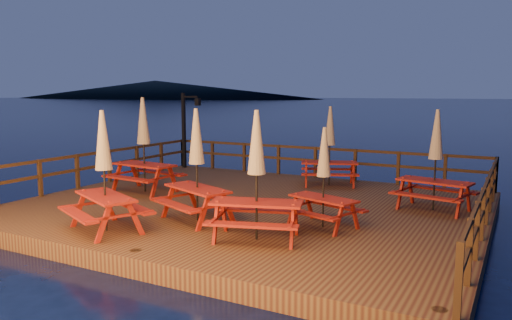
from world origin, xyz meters
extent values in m
plane|color=black|center=(0.00, 0.00, 0.00)|extent=(500.00, 500.00, 0.00)
cube|color=#452316|center=(0.00, 0.00, 0.20)|extent=(12.00, 10.00, 0.40)
cylinder|color=#332210|center=(-5.60, 4.60, -0.30)|extent=(0.24, 0.24, 1.40)
cylinder|color=#332210|center=(0.00, -4.60, -0.30)|extent=(0.24, 0.24, 1.40)
cylinder|color=#332210|center=(0.00, 4.60, -0.30)|extent=(0.24, 0.24, 1.40)
cylinder|color=#332210|center=(5.60, 4.60, -0.30)|extent=(0.24, 0.24, 1.40)
cube|color=#332210|center=(0.00, 4.85, 1.45)|extent=(11.70, 0.06, 0.09)
cube|color=#332210|center=(0.00, 4.85, 1.01)|extent=(11.70, 0.06, 0.09)
cube|color=#332210|center=(-4.68, 4.85, 0.95)|extent=(0.10, 0.10, 1.10)
cube|color=#332210|center=(0.00, 4.85, 0.95)|extent=(0.10, 0.10, 1.10)
cube|color=#332210|center=(4.68, 4.85, 0.95)|extent=(0.10, 0.10, 1.10)
cube|color=#332210|center=(-5.85, 0.00, 1.45)|extent=(0.06, 9.70, 0.09)
cube|color=#332210|center=(-5.85, 0.00, 1.01)|extent=(0.06, 9.70, 0.09)
cube|color=#332210|center=(-5.85, 0.00, 0.95)|extent=(0.10, 0.10, 1.10)
cube|color=#332210|center=(-5.85, 3.88, 0.95)|extent=(0.10, 0.10, 1.10)
cube|color=#332210|center=(5.85, 0.00, 1.45)|extent=(0.06, 9.70, 0.09)
cube|color=#332210|center=(5.85, 0.00, 1.01)|extent=(0.06, 9.70, 0.09)
cube|color=#332210|center=(5.85, -3.88, 0.95)|extent=(0.10, 0.10, 1.10)
cube|color=#332210|center=(5.85, 0.00, 0.95)|extent=(0.10, 0.10, 1.10)
cube|color=#332210|center=(5.85, 3.88, 0.95)|extent=(0.10, 0.10, 1.10)
cube|color=black|center=(-5.55, 4.55, 1.90)|extent=(0.12, 0.12, 3.00)
cube|color=black|center=(-5.20, 4.55, 3.25)|extent=(0.70, 0.06, 0.06)
cube|color=black|center=(-4.85, 4.55, 3.05)|extent=(0.18, 0.18, 0.28)
sphere|color=#FFBE66|center=(-4.85, 4.55, 3.05)|extent=(0.14, 0.14, 0.14)
ellipsoid|color=black|center=(-160.00, 190.00, 4.50)|extent=(180.00, 84.00, 9.00)
cube|color=maroon|center=(2.60, -1.28, 1.06)|extent=(1.70, 1.09, 0.04)
cube|color=maroon|center=(2.76, -0.78, 0.80)|extent=(1.58, 0.73, 0.04)
cube|color=maroon|center=(2.43, -1.78, 0.80)|extent=(1.58, 0.73, 0.04)
cube|color=maroon|center=(2.06, -0.79, 0.73)|extent=(0.08, 0.10, 0.66)
cube|color=maroon|center=(1.88, -1.34, 0.73)|extent=(0.08, 0.10, 0.66)
cube|color=maroon|center=(3.32, -1.21, 0.73)|extent=(0.08, 0.10, 0.66)
cube|color=maroon|center=(3.13, -1.76, 0.73)|extent=(0.08, 0.10, 0.66)
cylinder|color=black|center=(2.60, -1.28, 1.50)|extent=(0.04, 0.04, 2.20)
cone|color=#9B8260|center=(2.60, -1.28, 2.12)|extent=(0.32, 0.32, 1.10)
sphere|color=black|center=(2.60, -1.28, 2.63)|extent=(0.06, 0.06, 0.06)
cube|color=maroon|center=(0.97, 3.62, 1.15)|extent=(1.94, 1.34, 0.05)
cube|color=maroon|center=(0.74, 4.17, 0.85)|extent=(1.78, 0.95, 0.05)
cube|color=maroon|center=(1.20, 3.06, 0.85)|extent=(1.78, 0.95, 0.05)
cube|color=maroon|center=(0.15, 3.63, 0.78)|extent=(0.09, 0.12, 0.75)
cube|color=maroon|center=(0.40, 3.02, 0.78)|extent=(0.09, 0.12, 0.75)
cube|color=maroon|center=(1.54, 4.21, 0.78)|extent=(0.09, 0.12, 0.75)
cube|color=maroon|center=(1.79, 3.60, 0.78)|extent=(0.09, 0.12, 0.75)
cylinder|color=black|center=(0.97, 3.62, 1.65)|extent=(0.04, 0.04, 2.51)
cone|color=#9B8260|center=(0.97, 3.62, 2.36)|extent=(0.36, 0.36, 1.25)
sphere|color=black|center=(0.97, 3.62, 2.94)|extent=(0.07, 0.07, 0.07)
cube|color=maroon|center=(-0.24, -2.15, 1.18)|extent=(2.00, 1.38, 0.05)
cube|color=maroon|center=(-0.01, -1.58, 0.87)|extent=(1.83, 0.98, 0.05)
cube|color=maroon|center=(-0.48, -2.72, 0.87)|extent=(1.83, 0.98, 0.05)
cube|color=maroon|center=(-0.83, -1.54, 0.79)|extent=(0.10, 0.12, 0.78)
cube|color=maroon|center=(-1.09, -2.17, 0.79)|extent=(0.10, 0.12, 0.78)
cube|color=maroon|center=(0.60, -2.13, 0.79)|extent=(0.10, 0.12, 0.78)
cube|color=maroon|center=(0.34, -2.76, 0.79)|extent=(0.10, 0.12, 0.78)
cylinder|color=black|center=(-0.24, -2.15, 1.69)|extent=(0.05, 0.05, 2.59)
cone|color=#9B8260|center=(-0.24, -2.15, 2.42)|extent=(0.37, 0.37, 1.29)
sphere|color=black|center=(-0.24, -2.15, 3.02)|extent=(0.07, 0.07, 0.07)
cube|color=maroon|center=(-1.51, -3.84, 1.17)|extent=(1.99, 1.43, 0.05)
cube|color=maroon|center=(-1.26, -3.27, 0.86)|extent=(1.81, 1.03, 0.05)
cube|color=maroon|center=(-1.77, -4.40, 0.86)|extent=(1.81, 1.03, 0.05)
cube|color=maroon|center=(-2.08, -3.21, 0.79)|extent=(0.10, 0.12, 0.77)
cube|color=maroon|center=(-2.36, -3.83, 0.79)|extent=(0.10, 0.12, 0.77)
cube|color=maroon|center=(-0.67, -3.85, 0.79)|extent=(0.10, 0.12, 0.77)
cube|color=maroon|center=(-0.95, -4.47, 0.79)|extent=(0.10, 0.12, 0.77)
cylinder|color=black|center=(-1.51, -3.84, 1.69)|extent=(0.05, 0.05, 2.58)
cone|color=#9B8260|center=(-1.51, -3.84, 2.41)|extent=(0.37, 0.37, 1.29)
sphere|color=black|center=(-1.51, -3.84, 3.01)|extent=(0.07, 0.07, 0.07)
cube|color=maroon|center=(-3.67, -0.05, 1.24)|extent=(2.09, 0.99, 0.06)
cube|color=maroon|center=(-3.59, 0.62, 0.90)|extent=(2.04, 0.53, 0.06)
cube|color=maroon|center=(-3.74, -0.71, 0.90)|extent=(2.04, 0.53, 0.06)
cube|color=maroon|center=(-4.46, 0.41, 0.82)|extent=(0.08, 0.12, 0.84)
cube|color=maroon|center=(-4.54, -0.33, 0.82)|extent=(0.08, 0.12, 0.84)
cube|color=maroon|center=(-2.79, 0.23, 0.82)|extent=(0.08, 0.12, 0.84)
cube|color=maroon|center=(-2.87, -0.50, 0.82)|extent=(0.08, 0.12, 0.84)
cylinder|color=black|center=(-3.67, -0.05, 1.80)|extent=(0.05, 0.05, 2.80)
cone|color=#9B8260|center=(-3.67, -0.05, 2.58)|extent=(0.40, 0.40, 1.40)
sphere|color=black|center=(-3.67, -0.05, 3.23)|extent=(0.08, 0.08, 0.08)
cube|color=maroon|center=(4.55, 1.60, 1.16)|extent=(1.93, 1.07, 0.05)
cube|color=maroon|center=(4.68, 2.19, 0.86)|extent=(1.84, 0.65, 0.05)
cube|color=maroon|center=(4.43, 1.00, 0.86)|extent=(1.84, 0.65, 0.05)
cube|color=maroon|center=(3.88, 2.08, 0.78)|extent=(0.08, 0.11, 0.76)
cube|color=maroon|center=(3.74, 1.43, 0.78)|extent=(0.08, 0.11, 0.76)
cube|color=maroon|center=(5.37, 1.76, 0.78)|extent=(0.08, 0.11, 0.76)
cube|color=maroon|center=(5.23, 1.11, 0.78)|extent=(0.08, 0.11, 0.76)
cylinder|color=black|center=(4.55, 1.60, 1.67)|extent=(0.04, 0.04, 2.53)
cone|color=#9B8260|center=(4.55, 1.60, 2.37)|extent=(0.36, 0.36, 1.27)
sphere|color=black|center=(4.55, 1.60, 2.96)|extent=(0.07, 0.07, 0.07)
cube|color=maroon|center=(1.73, -2.85, 1.18)|extent=(2.01, 1.26, 0.05)
cube|color=maroon|center=(1.54, -2.25, 0.87)|extent=(1.88, 0.84, 0.05)
cube|color=maroon|center=(1.91, -3.45, 0.87)|extent=(1.88, 0.84, 0.05)
cube|color=maroon|center=(0.88, -2.75, 0.79)|extent=(0.09, 0.12, 0.78)
cube|color=maroon|center=(1.08, -3.41, 0.79)|extent=(0.09, 0.12, 0.78)
cube|color=maroon|center=(2.37, -2.29, 0.79)|extent=(0.09, 0.12, 0.78)
cube|color=maroon|center=(2.58, -2.95, 0.79)|extent=(0.09, 0.12, 0.78)
cylinder|color=black|center=(1.73, -2.85, 1.71)|extent=(0.05, 0.05, 2.61)
cone|color=#9B8260|center=(1.73, -2.85, 2.44)|extent=(0.38, 0.38, 1.31)
sphere|color=black|center=(1.73, -2.85, 3.04)|extent=(0.07, 0.07, 0.07)
camera|label=1|loc=(6.47, -11.72, 3.45)|focal=35.00mm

